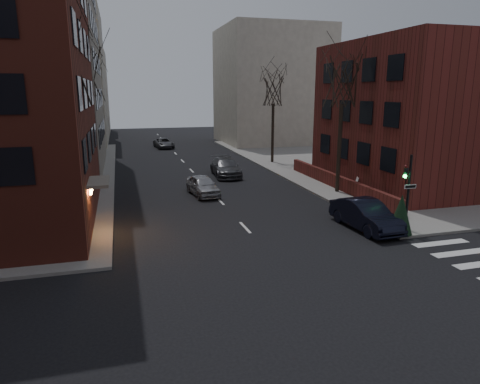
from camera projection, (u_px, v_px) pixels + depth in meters
The scene contains 21 objects.
ground at pixel (362, 352), 12.28m from camera, with size 160.00×160.00×0.00m, color black.
sidewalk_far_right at pixel (448, 157), 47.99m from camera, with size 44.00×44.00×0.15m, color gray.
building_right_brick at pixel (424, 115), 33.15m from camera, with size 12.00×14.00×11.00m, color maroon.
low_wall_right at pixel (337, 181), 32.38m from camera, with size 0.35×16.00×1.00m, color maroon.
building_distant_la at pixel (50, 79), 57.81m from camera, with size 14.00×16.00×18.00m, color beige.
building_distant_ra at pixel (271, 86), 61.24m from camera, with size 14.00×14.00×16.00m, color beige.
building_distant_lb at pixel (78, 93), 74.73m from camera, with size 10.00×12.00×14.00m, color beige.
traffic_signal at pixel (407, 197), 22.35m from camera, with size 0.76×0.44×4.00m.
tree_left_a at pixel (64, 67), 21.14m from camera, with size 4.18×4.18×10.26m.
tree_left_b at pixel (82, 70), 32.28m from camera, with size 4.40×4.40×10.80m.
tree_left_c at pixel (93, 84), 45.61m from camera, with size 3.96×3.96×9.72m.
tree_right_a at pixel (343, 81), 29.61m from camera, with size 3.96×3.96×9.72m.
tree_right_b at pixel (273, 88), 42.83m from camera, with size 3.74×3.74×9.18m.
streetlamp_near at pixel (92, 137), 29.77m from camera, with size 0.36×0.36×6.28m.
streetlamp_far at pixel (102, 119), 48.51m from camera, with size 0.36×0.36×6.28m.
parked_sedan at pixel (365, 215), 23.09m from camera, with size 1.69×4.84×1.60m, color black.
car_lane_silver at pixel (203, 185), 30.77m from camera, with size 1.68×4.17×1.42m, color #99999E.
car_lane_gray at pixel (226, 167), 37.69m from camera, with size 2.19×5.39×1.56m, color #424348.
car_lane_far at pixel (164, 143), 56.44m from camera, with size 2.14×4.63×1.29m, color #434449.
sandwich_board at pixel (358, 183), 31.67m from camera, with size 0.45×0.62×1.00m, color silver.
evergreen_shrub at pixel (401, 214), 21.89m from camera, with size 1.24×1.24×2.06m, color black.
Camera 1 is at (-6.33, -9.53, 7.31)m, focal length 32.00 mm.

